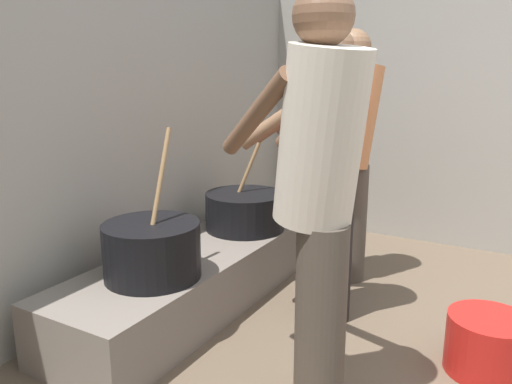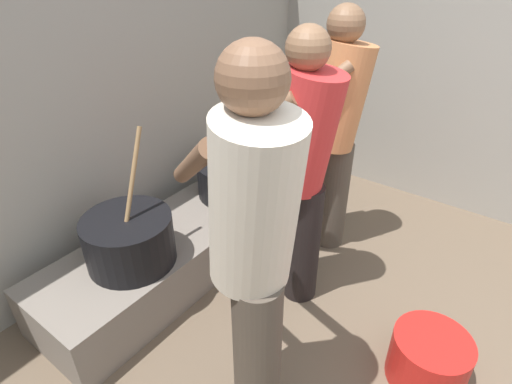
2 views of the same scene
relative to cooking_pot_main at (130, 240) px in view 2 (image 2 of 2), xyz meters
name	(u,v)px [view 2 (image 2 of 2)]	position (x,y,z in m)	size (l,w,h in m)	color
block_enclosure_rear	(30,129)	(-0.10, 0.56, 0.54)	(5.08, 0.20, 2.03)	#9E998E
hearth_ledge	(189,241)	(0.45, 0.04, -0.31)	(2.02, 0.60, 0.33)	slate
cooking_pot_main	(130,240)	(0.00, 0.00, 0.00)	(0.48, 0.48, 0.73)	black
cooking_pot_secondary	(235,178)	(0.91, 0.01, -0.02)	(0.52, 0.52, 0.69)	black
cook_in_red_shirt	(302,162)	(0.64, -0.68, 0.41)	(0.47, 0.71, 1.56)	black
cook_in_orange_shirt	(336,123)	(1.19, -0.59, 0.43)	(0.71, 0.67, 1.59)	#4C4238
cook_in_cream_shirt	(254,246)	(-0.10, -0.92, 0.46)	(0.61, 0.74, 1.63)	#4C4238
bucket_red_plastic	(428,359)	(0.51, -1.52, -0.34)	(0.37, 0.37, 0.27)	red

